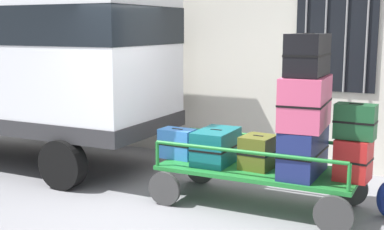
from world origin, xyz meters
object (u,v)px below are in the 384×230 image
(suitcase_midright_bottom, at_px, (303,152))
(suitcase_right_bottom, at_px, (353,160))
(suitcase_midleft_bottom, at_px, (216,146))
(suitcase_midright_top, at_px, (308,55))
(suitcase_right_middle, at_px, (355,121))
(luggage_cart, at_px, (258,175))
(suitcase_center_bottom, at_px, (258,152))
(van, at_px, (24,56))
(suitcase_midright_middle, at_px, (305,102))
(suitcase_left_bottom, at_px, (178,143))

(suitcase_midright_bottom, height_order, suitcase_right_bottom, suitcase_midright_bottom)
(suitcase_midleft_bottom, xyz_separation_m, suitcase_right_bottom, (1.71, 0.01, 0.02))
(suitcase_midright_top, distance_m, suitcase_right_middle, 0.93)
(luggage_cart, height_order, suitcase_center_bottom, suitcase_center_bottom)
(suitcase_midleft_bottom, relative_size, suitcase_right_bottom, 1.49)
(van, xyz_separation_m, suitcase_midright_middle, (4.75, -0.42, -0.40))
(luggage_cart, xyz_separation_m, suitcase_midright_bottom, (0.57, -0.03, 0.37))
(suitcase_midleft_bottom, bearing_deg, suitcase_right_middle, 0.68)
(suitcase_center_bottom, height_order, suitcase_midright_top, suitcase_midright_top)
(suitcase_left_bottom, xyz_separation_m, suitcase_right_middle, (2.28, 0.01, 0.48))
(suitcase_left_bottom, distance_m, suitcase_midright_middle, 1.83)
(van, bearing_deg, suitcase_right_middle, -4.19)
(van, bearing_deg, suitcase_right_bottom, -4.31)
(suitcase_midright_bottom, relative_size, suitcase_midright_top, 1.12)
(van, height_order, suitcase_midright_top, van)
(suitcase_midright_bottom, distance_m, suitcase_right_middle, 0.70)
(luggage_cart, xyz_separation_m, suitcase_midright_middle, (0.57, -0.01, 0.96))
(van, bearing_deg, suitcase_midright_top, -4.73)
(luggage_cart, height_order, suitcase_right_bottom, suitcase_right_bottom)
(luggage_cart, bearing_deg, suitcase_right_middle, 0.86)
(suitcase_right_middle, bearing_deg, luggage_cart, -179.14)
(suitcase_midright_top, bearing_deg, suitcase_right_middle, 0.31)
(van, bearing_deg, suitcase_center_bottom, -5.64)
(suitcase_midright_middle, bearing_deg, suitcase_right_bottom, 1.93)
(suitcase_midright_middle, bearing_deg, luggage_cart, 178.66)
(van, xyz_separation_m, suitcase_midright_top, (4.75, -0.39, 0.15))
(suitcase_midleft_bottom, distance_m, suitcase_midright_middle, 1.31)
(van, xyz_separation_m, suitcase_right_middle, (5.32, -0.39, -0.59))
(suitcase_midright_bottom, distance_m, suitcase_midright_middle, 0.59)
(suitcase_midleft_bottom, xyz_separation_m, suitcase_midright_bottom, (1.14, -0.03, 0.06))
(suitcase_center_bottom, distance_m, suitcase_midright_bottom, 0.57)
(suitcase_midright_top, bearing_deg, suitcase_left_bottom, -179.75)
(luggage_cart, relative_size, suitcase_left_bottom, 5.15)
(suitcase_left_bottom, xyz_separation_m, suitcase_center_bottom, (1.14, -0.01, 0.01))
(suitcase_center_bottom, bearing_deg, suitcase_right_middle, 1.18)
(suitcase_midright_bottom, relative_size, suitcase_midright_middle, 0.95)
(suitcase_left_bottom, bearing_deg, suitcase_midright_top, 0.25)
(luggage_cart, xyz_separation_m, suitcase_left_bottom, (-1.14, 0.01, 0.29))
(suitcase_midleft_bottom, bearing_deg, suitcase_left_bottom, 179.02)
(suitcase_midright_bottom, bearing_deg, suitcase_right_bottom, 3.47)
(luggage_cart, relative_size, suitcase_right_middle, 5.42)
(suitcase_midright_bottom, bearing_deg, van, 174.76)
(van, bearing_deg, suitcase_midleft_bottom, -6.48)
(luggage_cart, height_order, suitcase_midleft_bottom, suitcase_midleft_bottom)
(suitcase_center_bottom, relative_size, suitcase_midright_bottom, 0.54)
(van, distance_m, suitcase_midright_top, 4.77)
(van, relative_size, suitcase_left_bottom, 9.97)
(suitcase_midright_middle, bearing_deg, van, 174.94)
(suitcase_midright_bottom, bearing_deg, suitcase_midleft_bottom, 178.72)
(suitcase_midright_bottom, relative_size, suitcase_right_bottom, 1.81)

